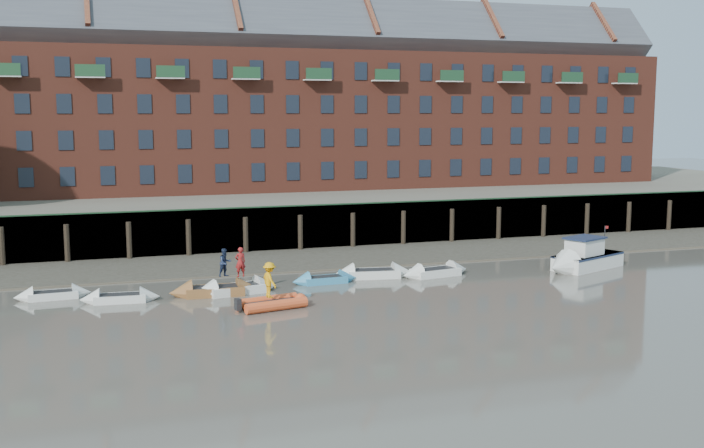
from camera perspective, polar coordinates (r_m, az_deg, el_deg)
name	(u,v)px	position (r m, az deg, el deg)	size (l,w,h in m)	color
ground	(374,327)	(38.90, 1.50, -7.17)	(220.00, 220.00, 0.00)	#57524A
foreshore	(286,261)	(55.79, -4.63, -2.57)	(110.00, 8.00, 0.50)	#3D382F
mud_band	(298,270)	(52.55, -3.78, -3.22)	(110.00, 1.60, 0.10)	#4C4336
river_wall	(271,229)	(59.75, -5.61, -0.34)	(110.00, 1.23, 3.30)	#2D2A26
bank_terrace	(238,208)	(73.01, -7.88, 1.13)	(110.00, 28.00, 3.20)	#5E594D
apartment_terrace	(234,79)	(73.55, -8.18, 9.93)	(80.60, 15.56, 20.98)	brown
rowboat_0	(53,295)	(47.45, -20.01, -4.64)	(4.06, 1.44, 1.16)	silver
rowboat_1	(120,298)	(45.55, -15.77, -4.96)	(4.22, 1.52, 1.20)	silver
rowboat_2	(215,291)	(46.02, -9.49, -4.58)	(4.99, 1.62, 1.43)	brown
rowboat_3	(236,289)	(46.26, -8.05, -4.49)	(5.04, 2.31, 1.41)	silver
rowboat_4	(325,280)	(48.58, -1.90, -3.87)	(4.01, 1.33, 1.15)	teal
rowboat_5	(373,273)	(50.16, 1.48, -3.44)	(5.05, 2.10, 1.42)	silver
rowboat_6	(435,272)	(50.87, 5.80, -3.34)	(4.80, 2.16, 1.35)	silver
rib_tender	(274,303)	(42.72, -5.41, -5.45)	(3.77, 2.41, 0.63)	#D94D23
motor_launch	(578,260)	(54.25, 15.40, -2.41)	(6.72, 4.43, 2.64)	silver
person_rower_a	(240,262)	(45.95, -7.74, -2.62)	(0.61, 0.40, 1.66)	maroon
person_rower_b	(225,263)	(46.09, -8.79, -2.66)	(0.77, 0.60, 1.58)	#19233F
person_rib_crew	(270,280)	(42.31, -5.73, -3.87)	(1.18, 0.68, 1.83)	orange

